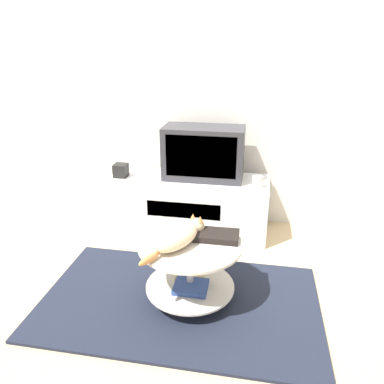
{
  "coord_description": "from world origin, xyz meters",
  "views": [
    {
      "loc": [
        0.42,
        -1.91,
        1.57
      ],
      "look_at": [
        -0.01,
        0.51,
        0.56
      ],
      "focal_mm": 35.0,
      "sensor_mm": 36.0,
      "label": 1
    }
  ],
  "objects_px": {
    "tv": "(204,153)",
    "dvd_box": "(217,236)",
    "speaker": "(121,170)",
    "cat": "(178,236)"
  },
  "relations": [
    {
      "from": "tv",
      "to": "speaker",
      "type": "bearing_deg",
      "value": -172.17
    },
    {
      "from": "tv",
      "to": "speaker",
      "type": "xyz_separation_m",
      "value": [
        -0.69,
        -0.1,
        -0.16
      ]
    },
    {
      "from": "tv",
      "to": "dvd_box",
      "type": "height_order",
      "value": "tv"
    },
    {
      "from": "dvd_box",
      "to": "cat",
      "type": "distance_m",
      "value": 0.25
    },
    {
      "from": "tv",
      "to": "cat",
      "type": "relative_size",
      "value": 1.27
    },
    {
      "from": "tv",
      "to": "dvd_box",
      "type": "relative_size",
      "value": 2.41
    },
    {
      "from": "tv",
      "to": "speaker",
      "type": "relative_size",
      "value": 5.93
    },
    {
      "from": "tv",
      "to": "dvd_box",
      "type": "bearing_deg",
      "value": -76.25
    },
    {
      "from": "dvd_box",
      "to": "cat",
      "type": "bearing_deg",
      "value": -151.43
    },
    {
      "from": "speaker",
      "to": "cat",
      "type": "bearing_deg",
      "value": -53.27
    }
  ]
}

